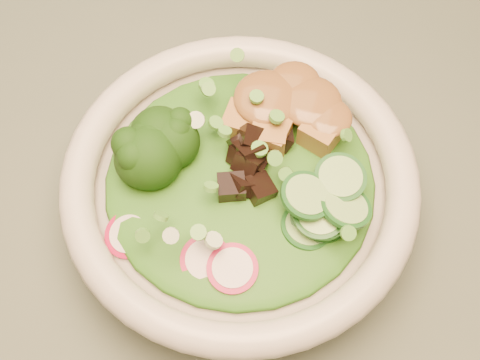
# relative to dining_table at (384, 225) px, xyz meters

# --- Properties ---
(dining_table) EXTENTS (1.20, 0.80, 0.75)m
(dining_table) POSITION_rel_dining_table_xyz_m (0.00, 0.00, 0.00)
(dining_table) COLOR black
(dining_table) RESTS_ON ground
(salad_bowl) EXTENTS (0.24, 0.24, 0.07)m
(salad_bowl) POSITION_rel_dining_table_xyz_m (-0.12, -0.08, 0.15)
(salad_bowl) COLOR beige
(salad_bowl) RESTS_ON dining_table
(lettuce_bed) EXTENTS (0.18, 0.18, 0.02)m
(lettuce_bed) POSITION_rel_dining_table_xyz_m (-0.12, -0.08, 0.17)
(lettuce_bed) COLOR #245912
(lettuce_bed) RESTS_ON salad_bowl
(broccoli_florets) EXTENTS (0.07, 0.06, 0.04)m
(broccoli_florets) POSITION_rel_dining_table_xyz_m (-0.17, -0.07, 0.18)
(broccoli_florets) COLOR black
(broccoli_florets) RESTS_ON salad_bowl
(radish_slices) EXTENTS (0.10, 0.04, 0.02)m
(radish_slices) POSITION_rel_dining_table_xyz_m (-0.13, -0.14, 0.17)
(radish_slices) COLOR maroon
(radish_slices) RESTS_ON salad_bowl
(cucumber_slices) EXTENTS (0.06, 0.06, 0.03)m
(cucumber_slices) POSITION_rel_dining_table_xyz_m (-0.06, -0.09, 0.18)
(cucumber_slices) COLOR #94CC71
(cucumber_slices) RESTS_ON salad_bowl
(mushroom_heap) EXTENTS (0.06, 0.06, 0.04)m
(mushroom_heap) POSITION_rel_dining_table_xyz_m (-0.11, -0.07, 0.18)
(mushroom_heap) COLOR black
(mushroom_heap) RESTS_ON salad_bowl
(tofu_cubes) EXTENTS (0.08, 0.06, 0.03)m
(tofu_cubes) POSITION_rel_dining_table_xyz_m (-0.10, -0.02, 0.18)
(tofu_cubes) COLOR olive
(tofu_cubes) RESTS_ON salad_bowl
(peanut_sauce) EXTENTS (0.06, 0.05, 0.01)m
(peanut_sauce) POSITION_rel_dining_table_xyz_m (-0.10, -0.02, 0.19)
(peanut_sauce) COLOR brown
(peanut_sauce) RESTS_ON tofu_cubes
(scallion_garnish) EXTENTS (0.17, 0.17, 0.02)m
(scallion_garnish) POSITION_rel_dining_table_xyz_m (-0.12, -0.08, 0.19)
(scallion_garnish) COLOR #54A138
(scallion_garnish) RESTS_ON salad_bowl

